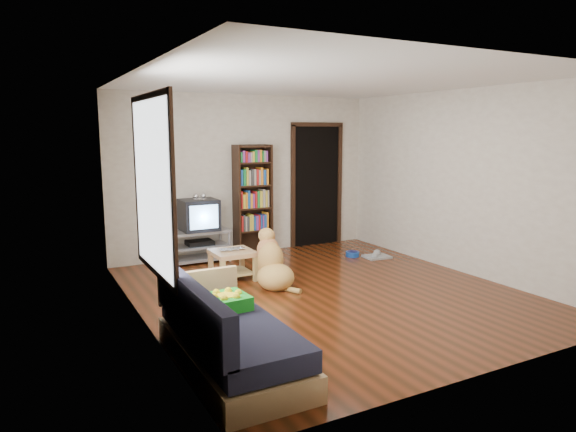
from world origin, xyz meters
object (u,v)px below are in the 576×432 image
bookshelf (253,194)px  coffee_table (233,259)px  dog_bowl (352,254)px  dog (272,265)px  grey_rag (377,257)px  crt_tv (198,214)px  green_cushion (226,302)px  tv_stand (200,245)px  sofa (226,339)px  laptop (233,250)px

bookshelf → coffee_table: (-0.86, -1.24, -0.72)m
dog_bowl → dog: size_ratio=0.23×
grey_rag → crt_tv: 2.92m
green_cushion → tv_stand: (0.85, 3.34, -0.21)m
grey_rag → dog: size_ratio=0.43×
crt_tv → dog: crt_tv is taller
grey_rag → dog_bowl: bearing=140.2°
coffee_table → sofa: bearing=-113.2°
green_cushion → sofa: (-0.12, -0.29, -0.22)m
sofa → dog: bearing=54.4°
laptop → crt_tv: bearing=96.2°
laptop → sofa: 2.68m
bookshelf → coffee_table: bookshelf is taller
dog_bowl → sofa: size_ratio=0.12×
dog_bowl → grey_rag: 0.39m
dog_bowl → grey_rag: dog_bowl is taller
tv_stand → grey_rag: bearing=-22.8°
laptop → sofa: bearing=-111.5°
laptop → dog: dog is taller
tv_stand → bookshelf: size_ratio=0.50×
tv_stand → bookshelf: bearing=5.6°
tv_stand → coffee_table: bearing=-85.5°
sofa → coffee_table: 2.70m
tv_stand → coffee_table: 1.15m
laptop → crt_tv: 1.25m
tv_stand → bookshelf: bookshelf is taller
crt_tv → tv_stand: bearing=-90.0°
dog_bowl → bookshelf: size_ratio=0.12×
green_cushion → coffee_table: (0.94, 2.19, -0.20)m
coffee_table → green_cushion: bearing=-113.2°
green_cushion → coffee_table: size_ratio=0.67×
grey_rag → crt_tv: (-2.60, 1.12, 0.73)m
bookshelf → dog_bowl: bearing=-34.8°
grey_rag → sofa: 4.39m
grey_rag → tv_stand: (-2.60, 1.09, 0.25)m
coffee_table → dog: dog is taller
dog_bowl → bookshelf: bearing=145.2°
tv_stand → coffee_table: size_ratio=1.64×
sofa → dog: (1.41, 1.96, 0.02)m
green_cushion → laptop: 2.36m
bookshelf → sofa: 4.26m
crt_tv → dog: 1.80m
green_cushion → laptop: size_ratio=1.06×
dog_bowl → dog: (-1.86, -0.82, 0.24)m
green_cushion → grey_rag: (3.45, 2.25, -0.47)m
crt_tv → sofa: size_ratio=0.32×
dog → bookshelf: bearing=73.7°
dog_bowl → sofa: 4.30m
laptop → dog_bowl: (2.21, 0.33, -0.37)m
green_cushion → dog_bowl: bearing=34.5°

